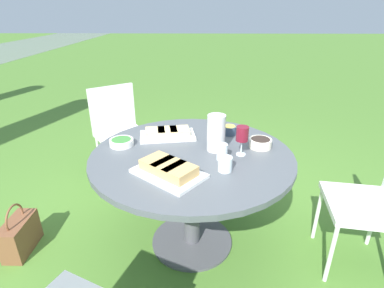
{
  "coord_description": "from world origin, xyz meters",
  "views": [
    {
      "loc": [
        -1.69,
        -0.03,
        1.54
      ],
      "look_at": [
        0.0,
        0.0,
        0.78
      ],
      "focal_mm": 28.0,
      "sensor_mm": 36.0,
      "label": 1
    }
  ],
  "objects_px": {
    "chair_near_left": "(119,126)",
    "chair_far_back": "(380,196)",
    "water_pitcher": "(216,133)",
    "wine_glass": "(242,135)",
    "dining_table": "(192,169)",
    "handbag": "(20,235)"
  },
  "relations": [
    {
      "from": "chair_near_left",
      "to": "handbag",
      "type": "xyz_separation_m",
      "value": [
        -1.06,
        0.47,
        -0.4
      ]
    },
    {
      "from": "chair_near_left",
      "to": "chair_far_back",
      "type": "xyz_separation_m",
      "value": [
        -1.13,
        -1.84,
        0.0
      ]
    },
    {
      "from": "handbag",
      "to": "water_pitcher",
      "type": "bearing_deg",
      "value": -83.75
    },
    {
      "from": "chair_far_back",
      "to": "wine_glass",
      "type": "height_order",
      "value": "wine_glass"
    },
    {
      "from": "water_pitcher",
      "to": "wine_glass",
      "type": "bearing_deg",
      "value": -114.07
    },
    {
      "from": "chair_near_left",
      "to": "wine_glass",
      "type": "distance_m",
      "value": 1.45
    },
    {
      "from": "chair_near_left",
      "to": "wine_glass",
      "type": "relative_size",
      "value": 4.78
    },
    {
      "from": "handbag",
      "to": "dining_table",
      "type": "bearing_deg",
      "value": -85.13
    },
    {
      "from": "handbag",
      "to": "chair_near_left",
      "type": "bearing_deg",
      "value": -23.93
    },
    {
      "from": "dining_table",
      "to": "chair_near_left",
      "type": "bearing_deg",
      "value": 36.74
    },
    {
      "from": "chair_near_left",
      "to": "chair_far_back",
      "type": "distance_m",
      "value": 2.16
    },
    {
      "from": "chair_far_back",
      "to": "handbag",
      "type": "xyz_separation_m",
      "value": [
        0.08,
        2.31,
        -0.4
      ]
    },
    {
      "from": "dining_table",
      "to": "handbag",
      "type": "bearing_deg",
      "value": 94.87
    },
    {
      "from": "wine_glass",
      "to": "chair_far_back",
      "type": "bearing_deg",
      "value": -100.57
    },
    {
      "from": "chair_near_left",
      "to": "handbag",
      "type": "height_order",
      "value": "chair_near_left"
    },
    {
      "from": "dining_table",
      "to": "chair_far_back",
      "type": "distance_m",
      "value": 1.14
    },
    {
      "from": "dining_table",
      "to": "wine_glass",
      "type": "distance_m",
      "value": 0.39
    },
    {
      "from": "chair_far_back",
      "to": "handbag",
      "type": "relative_size",
      "value": 2.42
    },
    {
      "from": "wine_glass",
      "to": "water_pitcher",
      "type": "bearing_deg",
      "value": 65.93
    },
    {
      "from": "dining_table",
      "to": "wine_glass",
      "type": "xyz_separation_m",
      "value": [
        -0.02,
        -0.3,
        0.25
      ]
    },
    {
      "from": "chair_far_back",
      "to": "water_pitcher",
      "type": "bearing_deg",
      "value": 77.19
    },
    {
      "from": "water_pitcher",
      "to": "wine_glass",
      "type": "xyz_separation_m",
      "value": [
        -0.07,
        -0.15,
        0.02
      ]
    }
  ]
}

